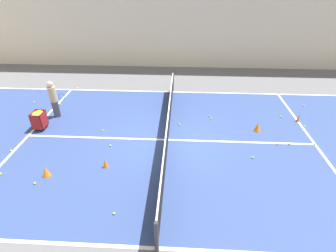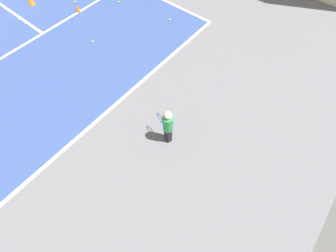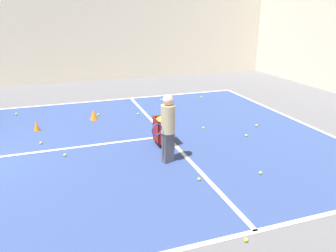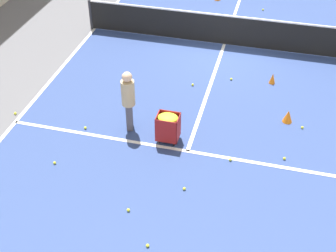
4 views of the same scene
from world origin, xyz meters
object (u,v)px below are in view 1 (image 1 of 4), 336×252
object	(u,v)px
tennis_net	(168,128)
coach_at_net	(53,97)
training_cone_0	(105,163)
ball_cart	(38,117)
training_cone_1	(258,127)

from	to	relation	value
tennis_net	coach_at_net	xyz separation A→B (m)	(1.65, 5.11, 0.42)
tennis_net	training_cone_0	world-z (taller)	tennis_net
coach_at_net	training_cone_0	bearing A→B (deg)	-64.10
training_cone_0	ball_cart	bearing A→B (deg)	55.35
tennis_net	training_cone_1	bearing A→B (deg)	-76.58
tennis_net	ball_cart	bearing A→B (deg)	83.97
tennis_net	training_cone_0	distance (m)	2.69
coach_at_net	ball_cart	size ratio (longest dim) A/B	2.14
training_cone_1	coach_at_net	bearing A→B (deg)	84.92
ball_cart	training_cone_1	xyz separation A→B (m)	(0.30, -9.00, -0.37)
coach_at_net	training_cone_1	size ratio (longest dim) A/B	4.82
tennis_net	coach_at_net	distance (m)	5.39
tennis_net	training_cone_0	xyz separation A→B (m)	(-1.74, 2.02, -0.38)
ball_cart	training_cone_1	bearing A→B (deg)	-88.07
tennis_net	training_cone_1	distance (m)	3.76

